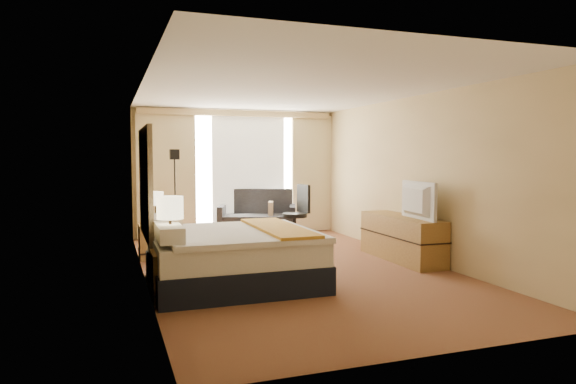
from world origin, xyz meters
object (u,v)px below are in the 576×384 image
object	(u,v)px
media_dresser	(402,238)
nightstand_right	(154,241)
nightstand_left	(172,275)
television	(413,200)
floor_lamp	(175,178)
lamp_left	(170,209)
bed	(232,257)
loveseat	(258,221)
lamp_right	(156,199)
desk_chair	(297,217)

from	to	relation	value
media_dresser	nightstand_right	bearing A→B (deg)	158.60
nightstand_left	television	world-z (taller)	television
floor_lamp	lamp_left	size ratio (longest dim) A/B	2.78
media_dresser	lamp_left	distance (m)	3.91
lamp_left	television	distance (m)	3.72
nightstand_right	bed	world-z (taller)	bed
nightstand_left	floor_lamp	distance (m)	3.63
nightstand_left	loveseat	bearing A→B (deg)	61.71
bed	lamp_left	distance (m)	1.13
nightstand_left	bed	xyz separation A→B (m)	(0.81, 0.40, 0.09)
lamp_right	television	world-z (taller)	television
loveseat	lamp_right	world-z (taller)	lamp_right
desk_chair	television	xyz separation A→B (m)	(0.93, -2.48, 0.49)
media_dresser	lamp_right	bearing A→B (deg)	158.88
lamp_right	bed	bearing A→B (deg)	-69.58
media_dresser	bed	bearing A→B (deg)	-167.33
media_dresser	floor_lamp	xyz separation A→B (m)	(-3.23, 2.42, 0.90)
nightstand_right	lamp_right	world-z (taller)	lamp_right
loveseat	lamp_left	distance (m)	4.71
nightstand_right	television	xyz separation A→B (m)	(3.65, -1.82, 0.71)
lamp_right	floor_lamp	bearing A→B (deg)	66.90
nightstand_right	media_dresser	xyz separation A→B (m)	(3.70, -1.45, 0.07)
nightstand_right	television	distance (m)	4.14
lamp_left	lamp_right	distance (m)	2.47
bed	desk_chair	size ratio (longest dim) A/B	1.85
media_dresser	loveseat	world-z (taller)	loveseat
nightstand_right	lamp_left	distance (m)	2.62
loveseat	lamp_right	distance (m)	2.78
nightstand_right	floor_lamp	xyz separation A→B (m)	(0.47, 0.97, 0.97)
desk_chair	lamp_left	distance (m)	4.21
desk_chair	media_dresser	bearing A→B (deg)	-73.74
nightstand_right	lamp_right	distance (m)	0.69
bed	lamp_left	world-z (taller)	lamp_left
nightstand_left	lamp_right	xyz separation A→B (m)	(0.04, 2.46, 0.68)
television	loveseat	bearing A→B (deg)	27.84
floor_lamp	nightstand_right	bearing A→B (deg)	-115.90
lamp_right	television	bearing A→B (deg)	-26.30
nightstand_left	television	size ratio (longest dim) A/B	0.56
nightstand_right	bed	bearing A→B (deg)	-68.93
loveseat	floor_lamp	bearing A→B (deg)	-140.44
bed	lamp_right	bearing A→B (deg)	110.42
nightstand_left	bed	bearing A→B (deg)	26.31
media_dresser	lamp_right	distance (m)	3.97
nightstand_right	desk_chair	size ratio (longest dim) A/B	0.50
nightstand_right	television	size ratio (longest dim) A/B	0.56
desk_chair	nightstand_right	bearing A→B (deg)	-175.04
nightstand_right	floor_lamp	distance (m)	1.45
floor_lamp	television	world-z (taller)	floor_lamp
lamp_right	nightstand_right	bearing A→B (deg)	138.16
loveseat	desk_chair	size ratio (longest dim) A/B	1.57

